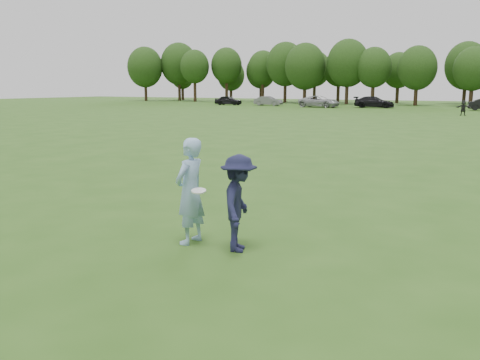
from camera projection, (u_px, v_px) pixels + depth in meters
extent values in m
plane|color=#2C5217|center=(228.00, 238.00, 9.99)|extent=(200.00, 200.00, 0.00)
imported|color=#94B9E4|center=(190.00, 191.00, 9.53)|extent=(0.50, 0.75, 2.01)
imported|color=#1A1B39|center=(239.00, 203.00, 9.11)|extent=(1.01, 1.30, 1.76)
imported|color=#252525|center=(463.00, 108.00, 50.89)|extent=(1.46, 0.58, 1.53)
imported|color=black|center=(228.00, 100.00, 78.83)|extent=(4.35, 2.08, 1.43)
imported|color=slate|center=(268.00, 101.00, 76.10)|extent=(4.33, 1.74, 1.40)
imported|color=#9FA0A4|center=(319.00, 102.00, 70.33)|extent=(5.93, 3.21, 1.58)
imported|color=black|center=(374.00, 102.00, 68.75)|extent=(5.45, 2.56, 1.54)
cylinder|color=white|center=(199.00, 191.00, 9.21)|extent=(0.29, 0.30, 0.09)
cylinder|color=#332114|center=(146.00, 92.00, 100.59)|extent=(0.56, 0.56, 3.63)
ellipsoid|color=#1D3612|center=(145.00, 67.00, 99.72)|extent=(6.88, 6.88, 7.91)
cylinder|color=#332114|center=(179.00, 90.00, 101.69)|extent=(0.56, 0.56, 4.13)
ellipsoid|color=#1D3612|center=(179.00, 64.00, 100.75)|extent=(7.25, 7.25, 8.34)
cylinder|color=#332114|center=(195.00, 90.00, 95.66)|extent=(0.56, 0.56, 4.18)
ellipsoid|color=#1D3612|center=(195.00, 67.00, 94.86)|extent=(5.42, 5.42, 6.23)
cylinder|color=#332114|center=(227.00, 90.00, 96.33)|extent=(0.56, 0.56, 4.26)
ellipsoid|color=#1D3612|center=(226.00, 65.00, 95.49)|extent=(5.79, 5.79, 6.66)
cylinder|color=#332114|center=(263.00, 91.00, 94.46)|extent=(0.56, 0.56, 3.91)
ellipsoid|color=#1D3612|center=(263.00, 68.00, 93.68)|extent=(5.47, 5.47, 6.29)
cylinder|color=#332114|center=(285.00, 92.00, 90.44)|extent=(0.56, 0.56, 3.83)
ellipsoid|color=#1D3612|center=(285.00, 64.00, 89.56)|extent=(6.75, 6.75, 7.76)
cylinder|color=#332114|center=(305.00, 94.00, 85.62)|extent=(0.56, 0.56, 3.25)
ellipsoid|color=#1D3612|center=(305.00, 66.00, 84.79)|extent=(6.76, 6.76, 7.78)
cylinder|color=#332114|center=(347.00, 93.00, 82.54)|extent=(0.56, 0.56, 3.71)
ellipsoid|color=#1D3612|center=(348.00, 63.00, 81.68)|extent=(6.68, 6.68, 7.68)
cylinder|color=#332114|center=(373.00, 94.00, 80.19)|extent=(0.56, 0.56, 3.46)
ellipsoid|color=#1D3612|center=(374.00, 67.00, 79.45)|extent=(5.49, 5.49, 6.31)
cylinder|color=#332114|center=(416.00, 95.00, 76.98)|extent=(0.56, 0.56, 3.14)
ellipsoid|color=#1D3612|center=(417.00, 68.00, 76.25)|extent=(5.78, 5.78, 6.64)
cylinder|color=#332114|center=(471.00, 96.00, 73.12)|extent=(0.56, 0.56, 3.01)
ellipsoid|color=#1D3612|center=(473.00, 69.00, 72.42)|extent=(5.46, 5.46, 6.28)
cylinder|color=#332114|center=(183.00, 93.00, 107.44)|extent=(0.56, 0.56, 2.97)
ellipsoid|color=#1D3612|center=(182.00, 76.00, 106.79)|extent=(4.85, 4.85, 5.58)
cylinder|color=#332114|center=(231.00, 94.00, 103.15)|extent=(0.56, 0.56, 2.73)
ellipsoid|color=#1D3612|center=(231.00, 75.00, 102.48)|extent=(5.45, 5.45, 6.27)
cylinder|color=#332114|center=(261.00, 93.00, 98.16)|extent=(0.56, 0.56, 3.25)
ellipsoid|color=#1D3612|center=(261.00, 71.00, 97.42)|extent=(5.68, 5.68, 6.53)
cylinder|color=#332114|center=(314.00, 92.00, 96.05)|extent=(0.56, 0.56, 3.62)
ellipsoid|color=#1D3612|center=(315.00, 69.00, 95.27)|extent=(5.80, 5.80, 6.67)
cylinder|color=#332114|center=(338.00, 92.00, 91.27)|extent=(0.56, 0.56, 3.61)
ellipsoid|color=#1D3612|center=(339.00, 68.00, 90.50)|extent=(5.58, 5.58, 6.42)
cylinder|color=#332114|center=(397.00, 93.00, 86.89)|extent=(0.56, 0.56, 3.29)
ellipsoid|color=#1D3612|center=(399.00, 70.00, 86.17)|extent=(5.30, 5.30, 6.09)
cylinder|color=#332114|center=(464.00, 94.00, 83.21)|extent=(0.56, 0.56, 3.28)
ellipsoid|color=#1D3612|center=(466.00, 66.00, 82.39)|extent=(6.78, 6.78, 7.79)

